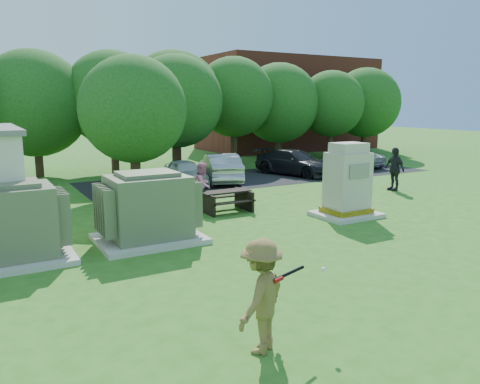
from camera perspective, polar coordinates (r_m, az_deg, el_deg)
ground at (r=11.68m, az=9.88°, el=-9.45°), size 120.00×120.00×0.00m
brick_building at (r=43.38m, az=5.75°, el=10.59°), size 15.00×8.00×8.00m
parking_strip at (r=26.34m, az=3.02°, el=1.93°), size 20.00×6.00×0.01m
transformer_left at (r=13.27m, az=-26.44°, el=-3.61°), size 3.00×2.40×2.07m
transformer_right at (r=13.93m, az=-11.11°, el=-2.05°), size 3.00×2.40×2.07m
generator_cabinet at (r=17.11m, az=12.95°, el=0.87°), size 2.18×1.78×2.66m
picnic_table at (r=17.59m, az=-1.77°, el=-0.81°), size 1.86×1.39×0.79m
batter at (r=7.69m, az=2.62°, el=-12.58°), size 1.41×1.24×1.90m
person_at_picnic at (r=18.34m, az=-4.54°, el=0.88°), size 1.08×1.08×1.77m
person_walking_right at (r=23.00m, az=18.30°, el=2.67°), size 0.60×1.23×2.03m
car_white at (r=23.59m, az=-6.69°, el=2.39°), size 1.77×3.81×1.26m
car_silver_a at (r=24.30m, az=-2.40°, el=2.98°), size 2.87×4.83×1.50m
car_dark at (r=27.02m, az=6.69°, el=3.62°), size 3.38×5.33×1.44m
car_silver_b at (r=30.98m, az=13.44°, el=4.05°), size 2.52×4.49×1.19m
batting_equipment at (r=7.86m, az=6.43°, el=-9.93°), size 1.24×0.38×0.16m
tree_row at (r=28.32m, az=-11.72°, el=10.76°), size 41.30×13.30×7.30m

